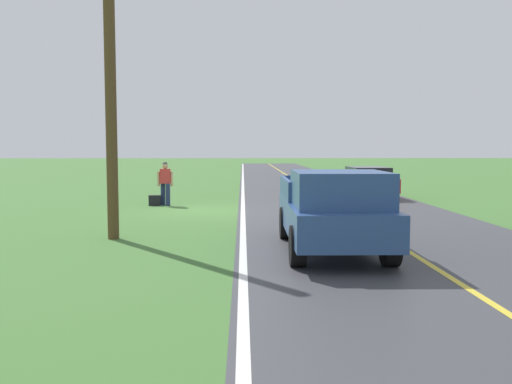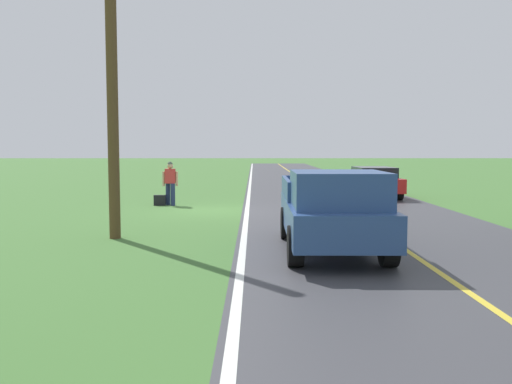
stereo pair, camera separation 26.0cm
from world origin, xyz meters
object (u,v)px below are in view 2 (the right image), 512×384
object	(u,v)px
hitchhiker_walking	(170,181)
pickup_truck_passing	(333,209)
utility_pole_roadside	(112,85)
suitcase_carried	(160,200)
sedan_near_oncoming	(373,181)

from	to	relation	value
hitchhiker_walking	pickup_truck_passing	distance (m)	11.23
pickup_truck_passing	utility_pole_roadside	size ratio (longest dim) A/B	0.70
hitchhiker_walking	pickup_truck_passing	size ratio (longest dim) A/B	0.32
hitchhiker_walking	suitcase_carried	size ratio (longest dim) A/B	3.80
hitchhiker_walking	pickup_truck_passing	bearing A→B (deg)	116.72
hitchhiker_walking	utility_pole_roadside	world-z (taller)	utility_pole_roadside
pickup_truck_passing	hitchhiker_walking	bearing A→B (deg)	-63.28
suitcase_carried	sedan_near_oncoming	distance (m)	9.93
utility_pole_roadside	pickup_truck_passing	bearing A→B (deg)	159.62
suitcase_carried	pickup_truck_passing	size ratio (longest dim) A/B	0.08
pickup_truck_passing	sedan_near_oncoming	bearing A→B (deg)	-105.66
suitcase_carried	utility_pole_roadside	size ratio (longest dim) A/B	0.06
sedan_near_oncoming	utility_pole_roadside	size ratio (longest dim) A/B	0.58
suitcase_carried	sedan_near_oncoming	size ratio (longest dim) A/B	0.10
pickup_truck_passing	sedan_near_oncoming	size ratio (longest dim) A/B	1.22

